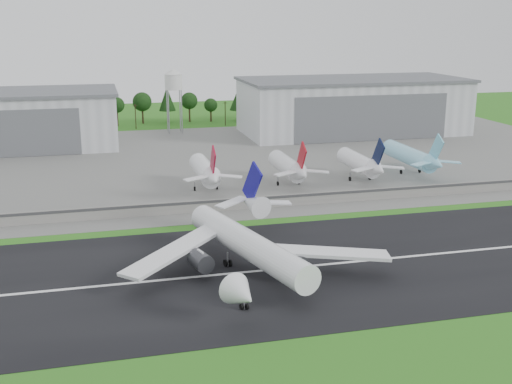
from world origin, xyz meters
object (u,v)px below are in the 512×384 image
object	(u,v)px
parked_jet_red_a	(206,172)
parked_jet_red_b	(290,167)
parked_jet_skyblue	(413,157)
parked_jet_navy	(362,163)
main_airliner	(248,251)

from	to	relation	value
parked_jet_red_a	parked_jet_red_b	world-z (taller)	parked_jet_red_a
parked_jet_red_b	parked_jet_skyblue	xyz separation A→B (m)	(45.33, 5.01, 0.01)
parked_jet_navy	parked_jet_skyblue	bearing A→B (deg)	13.59
parked_jet_navy	parked_jet_red_b	bearing A→B (deg)	179.97
main_airliner	parked_jet_navy	xyz separation A→B (m)	(54.15, 66.97, 1.20)
parked_jet_red_a	parked_jet_skyblue	xyz separation A→B (m)	(72.02, 4.99, -0.10)
parked_jet_navy	main_airliner	bearing A→B (deg)	-128.96
main_airliner	parked_jet_navy	size ratio (longest dim) A/B	1.86
parked_jet_red_a	parked_jet_navy	xyz separation A→B (m)	(51.25, -0.03, -0.19)
parked_jet_red_b	parked_jet_navy	bearing A→B (deg)	-0.03
parked_jet_red_b	parked_jet_skyblue	size ratio (longest dim) A/B	0.84
main_airliner	parked_jet_skyblue	distance (m)	103.91
main_airliner	parked_jet_navy	world-z (taller)	main_airliner
main_airliner	parked_jet_skyblue	world-z (taller)	main_airliner
main_airliner	parked_jet_red_a	size ratio (longest dim) A/B	1.86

